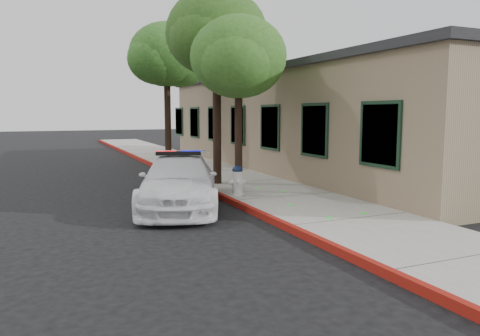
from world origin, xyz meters
name	(u,v)px	position (x,y,z in m)	size (l,w,h in m)	color
ground	(288,233)	(0.00, 0.00, 0.00)	(120.00, 120.00, 0.00)	black
sidewalk	(285,199)	(1.60, 3.00, 0.07)	(3.20, 60.00, 0.15)	gray
red_curb	(235,203)	(0.06, 3.00, 0.08)	(0.14, 60.00, 0.16)	maroon
clapboard_building	(320,121)	(6.69, 9.00, 2.13)	(7.30, 20.89, 4.24)	#8C7D5B
police_car	(179,182)	(-1.38, 3.35, 0.70)	(3.38, 5.15, 1.51)	white
fire_hydrant	(238,180)	(0.42, 3.66, 0.59)	(0.49, 0.43, 0.87)	white
street_tree_near	(239,61)	(0.71, 4.23, 3.97)	(2.80, 2.95, 5.13)	black
street_tree_mid	(216,38)	(0.70, 6.04, 4.87)	(3.29, 3.38, 6.27)	black
street_tree_far	(167,58)	(0.72, 12.25, 4.92)	(3.67, 3.35, 6.34)	black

